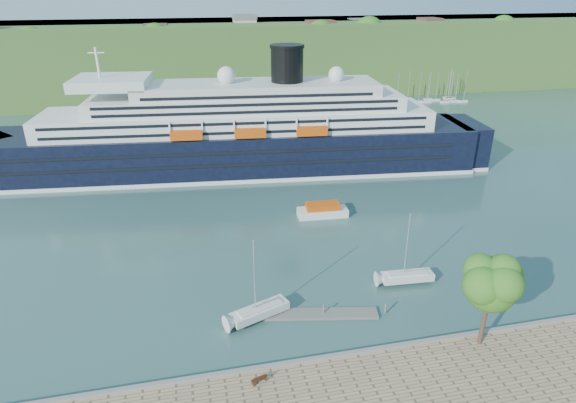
# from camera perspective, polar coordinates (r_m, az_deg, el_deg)

# --- Properties ---
(ground) EXTENTS (400.00, 400.00, 0.00)m
(ground) POSITION_cam_1_polar(r_m,az_deg,el_deg) (52.99, 6.40, -18.34)
(ground) COLOR #284847
(ground) RESTS_ON ground
(far_hillside) EXTENTS (400.00, 50.00, 24.00)m
(far_hillside) POSITION_cam_1_polar(r_m,az_deg,el_deg) (183.64, -8.47, 16.58)
(far_hillside) COLOR #345A24
(far_hillside) RESTS_ON ground
(quay_coping) EXTENTS (220.00, 0.50, 0.30)m
(quay_coping) POSITION_cam_1_polar(r_m,az_deg,el_deg) (52.08, 6.54, -17.55)
(quay_coping) COLOR slate
(quay_coping) RESTS_ON promenade
(cruise_ship) EXTENTS (114.21, 27.81, 25.40)m
(cruise_ship) POSITION_cam_1_polar(r_m,az_deg,el_deg) (98.88, -7.10, 10.61)
(cruise_ship) COLOR black
(cruise_ship) RESTS_ON ground
(park_bench) EXTENTS (1.68, 1.12, 1.00)m
(park_bench) POSITION_cam_1_polar(r_m,az_deg,el_deg) (48.94, -3.48, -20.19)
(park_bench) COLOR #4B2615
(park_bench) RESTS_ON promenade
(promenade_tree) EXTENTS (6.95, 6.95, 11.52)m
(promenade_tree) POSITION_cam_1_polar(r_m,az_deg,el_deg) (53.79, 22.67, -10.49)
(promenade_tree) COLOR #2B6A1C
(promenade_tree) RESTS_ON promenade
(floating_pontoon) EXTENTS (16.57, 5.19, 0.37)m
(floating_pontoon) POSITION_cam_1_polar(r_m,az_deg,el_deg) (58.53, 2.40, -13.17)
(floating_pontoon) COLOR slate
(floating_pontoon) RESTS_ON ground
(sailboat_white_near) EXTENTS (8.09, 4.84, 10.11)m
(sailboat_white_near) POSITION_cam_1_polar(r_m,az_deg,el_deg) (55.27, -3.47, -9.51)
(sailboat_white_near) COLOR silver
(sailboat_white_near) RESTS_ON ground
(sailboat_white_far) EXTENTS (7.63, 2.58, 9.70)m
(sailboat_white_far) POSITION_cam_1_polar(r_m,az_deg,el_deg) (63.49, 14.28, -5.68)
(sailboat_white_far) COLOR silver
(sailboat_white_far) RESTS_ON ground
(tender_launch) EXTENTS (8.68, 3.46, 2.35)m
(tender_launch) POSITION_cam_1_polar(r_m,az_deg,el_deg) (81.27, 4.12, -0.97)
(tender_launch) COLOR #CA4A0B
(tender_launch) RESTS_ON ground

